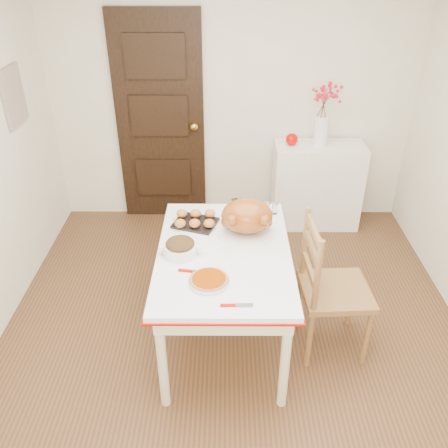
{
  "coord_description": "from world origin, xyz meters",
  "views": [
    {
      "loc": [
        -0.06,
        -2.49,
        2.57
      ],
      "look_at": [
        -0.07,
        0.15,
        0.97
      ],
      "focal_mm": 37.95,
      "sensor_mm": 36.0,
      "label": 1
    }
  ],
  "objects_px": {
    "kitchen_table": "(224,297)",
    "turkey_platter": "(247,218)",
    "chair_oak": "(336,288)",
    "pumpkin_pie": "(209,280)",
    "sideboard": "(316,186)"
  },
  "relations": [
    {
      "from": "kitchen_table",
      "to": "turkey_platter",
      "type": "distance_m",
      "value": 0.59
    },
    {
      "from": "kitchen_table",
      "to": "turkey_platter",
      "type": "height_order",
      "value": "turkey_platter"
    },
    {
      "from": "turkey_platter",
      "to": "chair_oak",
      "type": "bearing_deg",
      "value": -41.2
    },
    {
      "from": "turkey_platter",
      "to": "pumpkin_pie",
      "type": "bearing_deg",
      "value": -131.83
    },
    {
      "from": "turkey_platter",
      "to": "pumpkin_pie",
      "type": "relative_size",
      "value": 1.72
    },
    {
      "from": "turkey_platter",
      "to": "sideboard",
      "type": "bearing_deg",
      "value": 44.59
    },
    {
      "from": "kitchen_table",
      "to": "chair_oak",
      "type": "xyz_separation_m",
      "value": [
        0.77,
        -0.05,
        0.13
      ]
    },
    {
      "from": "sideboard",
      "to": "chair_oak",
      "type": "bearing_deg",
      "value": -95.18
    },
    {
      "from": "sideboard",
      "to": "pumpkin_pie",
      "type": "distance_m",
      "value": 2.29
    },
    {
      "from": "turkey_platter",
      "to": "kitchen_table",
      "type": "bearing_deg",
      "value": -144.26
    },
    {
      "from": "turkey_platter",
      "to": "pumpkin_pie",
      "type": "height_order",
      "value": "turkey_platter"
    },
    {
      "from": "chair_oak",
      "to": "turkey_platter",
      "type": "relative_size",
      "value": 2.52
    },
    {
      "from": "sideboard",
      "to": "chair_oak",
      "type": "height_order",
      "value": "chair_oak"
    },
    {
      "from": "sideboard",
      "to": "kitchen_table",
      "type": "relative_size",
      "value": 0.66
    },
    {
      "from": "kitchen_table",
      "to": "pumpkin_pie",
      "type": "distance_m",
      "value": 0.55
    }
  ]
}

